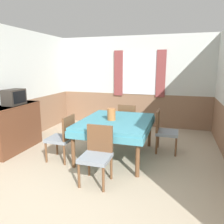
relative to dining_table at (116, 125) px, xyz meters
The scene contains 11 objects.
ground_plane 2.16m from the dining_table, 94.43° to the right, with size 16.00×16.00×0.00m, color tan.
wall_back 2.47m from the dining_table, 93.61° to the left, with size 4.83×0.10×2.60m.
wall_left 2.49m from the dining_table, behind, with size 0.05×4.80×2.60m.
dining_table is the anchor object (origin of this frame).
chair_head_window 1.05m from the dining_table, 90.00° to the left, with size 0.44×0.44×0.87m.
chair_head_near 1.05m from the dining_table, 90.00° to the right, with size 0.44×0.44×0.87m.
chair_left_near 1.04m from the dining_table, 150.85° to the right, with size 0.44×0.44×0.87m.
chair_right_far 1.04m from the dining_table, 29.15° to the left, with size 0.44×0.44×0.87m.
sideboard 2.16m from the dining_table, behind, with size 0.46×1.25×0.98m.
tv 2.18m from the dining_table, behind, with size 0.29×0.44×0.32m.
vase 0.23m from the dining_table, 150.74° to the right, with size 0.16×0.16×0.23m.
Camera 1 is at (1.30, -1.91, 1.78)m, focal length 35.00 mm.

